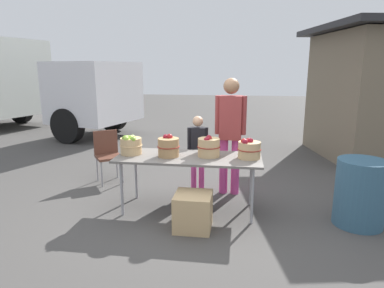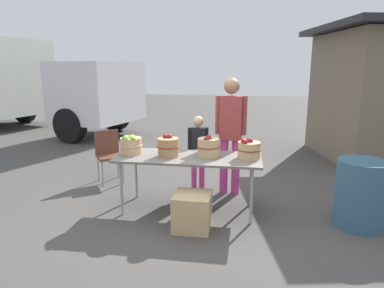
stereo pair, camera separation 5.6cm
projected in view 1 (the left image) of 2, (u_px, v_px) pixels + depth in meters
name	position (u px, v px, depth m)	size (l,w,h in m)	color
ground_plane	(189.00, 209.00, 4.57)	(40.00, 40.00, 0.00)	#474442
market_table	(189.00, 160.00, 4.41)	(1.90, 0.76, 0.75)	slate
apple_basket_green_0	(131.00, 145.00, 4.49)	(0.30, 0.30, 0.27)	tan
apple_basket_red_0	(168.00, 147.00, 4.38)	(0.29, 0.29, 0.30)	#A87F51
apple_basket_red_1	(209.00, 147.00, 4.38)	(0.31, 0.31, 0.29)	tan
apple_basket_red_2	(249.00, 149.00, 4.29)	(0.31, 0.31, 0.27)	tan
vendor_adult	(230.00, 127.00, 4.95)	(0.46, 0.24, 1.75)	#CC3F8C
child_customer	(198.00, 148.00, 5.09)	(0.31, 0.19, 1.19)	#CC3F8C
box_truck	(2.00, 81.00, 10.51)	(7.99, 4.09, 2.75)	silver
folding_chair	(108.00, 152.00, 5.62)	(0.56, 0.56, 0.86)	brown
trash_barrel	(360.00, 193.00, 4.05)	(0.59, 0.59, 0.82)	#335972
produce_crate	(193.00, 211.00, 3.99)	(0.43, 0.43, 0.43)	tan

